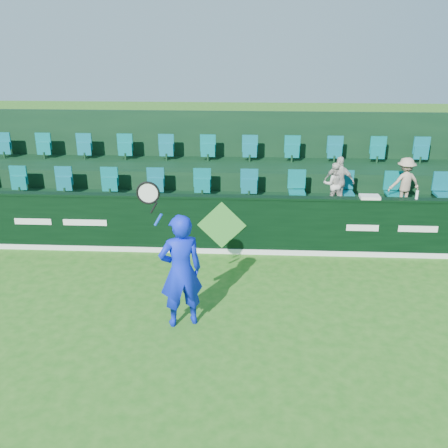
# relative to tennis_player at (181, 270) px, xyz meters

# --- Properties ---
(ground) EXTENTS (60.00, 60.00, 0.00)m
(ground) POSITION_rel_tennis_player_xyz_m (0.52, -0.97, -1.01)
(ground) COLOR #246818
(ground) RESTS_ON ground
(sponsor_hoarding) EXTENTS (16.00, 0.25, 1.35)m
(sponsor_hoarding) POSITION_rel_tennis_player_xyz_m (0.52, 3.03, -0.34)
(sponsor_hoarding) COLOR black
(sponsor_hoarding) RESTS_ON ground
(stand_tier_front) EXTENTS (16.00, 2.00, 0.80)m
(stand_tier_front) POSITION_rel_tennis_player_xyz_m (0.52, 4.13, -0.61)
(stand_tier_front) COLOR black
(stand_tier_front) RESTS_ON ground
(stand_tier_back) EXTENTS (16.00, 1.80, 1.30)m
(stand_tier_back) POSITION_rel_tennis_player_xyz_m (0.52, 6.03, -0.36)
(stand_tier_back) COLOR black
(stand_tier_back) RESTS_ON ground
(stand_rear) EXTENTS (16.00, 4.10, 2.60)m
(stand_rear) POSITION_rel_tennis_player_xyz_m (0.52, 6.48, 0.20)
(stand_rear) COLOR black
(stand_rear) RESTS_ON ground
(seat_row_front) EXTENTS (13.50, 0.50, 0.60)m
(seat_row_front) POSITION_rel_tennis_player_xyz_m (0.52, 4.53, 0.09)
(seat_row_front) COLOR #0C6471
(seat_row_front) RESTS_ON stand_tier_front
(seat_row_back) EXTENTS (13.50, 0.50, 0.60)m
(seat_row_back) POSITION_rel_tennis_player_xyz_m (0.52, 6.33, 0.59)
(seat_row_back) COLOR #0C6471
(seat_row_back) RESTS_ON stand_tier_back
(tennis_player) EXTENTS (1.14, 0.71, 2.65)m
(tennis_player) POSITION_rel_tennis_player_xyz_m (0.00, 0.00, 0.00)
(tennis_player) COLOR #0D23EB
(tennis_player) RESTS_ON ground
(spectator_left) EXTENTS (0.53, 0.42, 1.05)m
(spectator_left) POSITION_rel_tennis_player_xyz_m (3.13, 4.15, 0.31)
(spectator_left) COLOR beige
(spectator_left) RESTS_ON stand_tier_front
(spectator_middle) EXTENTS (0.76, 0.51, 1.20)m
(spectator_middle) POSITION_rel_tennis_player_xyz_m (3.26, 4.15, 0.39)
(spectator_middle) COLOR beige
(spectator_middle) RESTS_ON stand_tier_front
(spectator_right) EXTENTS (0.85, 0.60, 1.19)m
(spectator_right) POSITION_rel_tennis_player_xyz_m (4.79, 4.15, 0.38)
(spectator_right) COLOR tan
(spectator_right) RESTS_ON stand_tier_front
(towel) EXTENTS (0.42, 0.27, 0.06)m
(towel) POSITION_rel_tennis_player_xyz_m (3.73, 3.03, 0.37)
(towel) COLOR white
(towel) RESTS_ON sponsor_hoarding
(drinks_bottle) EXTENTS (0.06, 0.06, 0.19)m
(drinks_bottle) POSITION_rel_tennis_player_xyz_m (4.73, 3.03, 0.43)
(drinks_bottle) COLOR white
(drinks_bottle) RESTS_ON sponsor_hoarding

